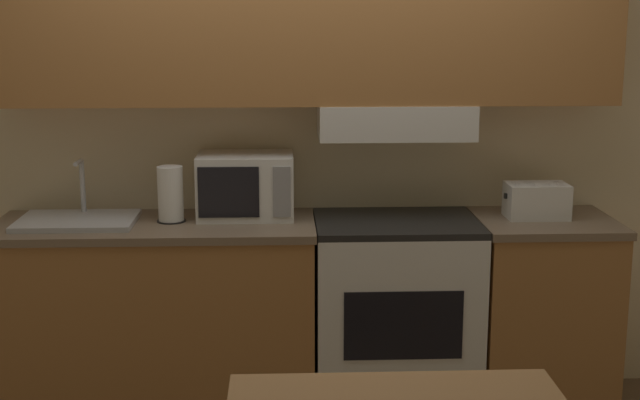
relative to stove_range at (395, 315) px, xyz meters
name	(u,v)px	position (x,y,z in m)	size (l,w,h in m)	color
ground_plane	(306,384)	(-0.41, 0.28, -0.46)	(16.00, 16.00, 0.00)	brown
wall_back	(308,85)	(-0.40, 0.21, 1.06)	(5.23, 0.38, 2.55)	beige
lower_counter_main	(158,319)	(-1.11, 0.00, 0.00)	(1.46, 0.58, 0.92)	#A36B38
lower_counter_right_stub	(541,313)	(0.69, 0.00, 0.00)	(0.63, 0.58, 0.92)	#A36B38
stove_range	(395,315)	(0.00, 0.00, 0.00)	(0.75, 0.57, 0.92)	silver
microwave	(246,185)	(-0.69, 0.11, 0.61)	(0.44, 0.32, 0.29)	silver
toaster	(537,200)	(0.65, 0.02, 0.54)	(0.29, 0.18, 0.16)	silver
sink_basin	(77,219)	(-1.45, 0.00, 0.48)	(0.52, 0.38, 0.28)	#B7BABF
paper_towel_roll	(171,194)	(-1.03, 0.02, 0.59)	(0.13, 0.13, 0.25)	black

